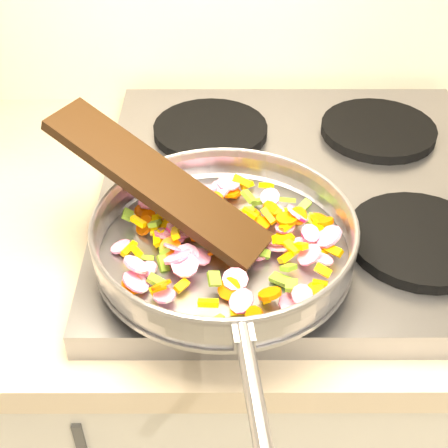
{
  "coord_description": "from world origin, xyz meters",
  "views": [
    {
      "loc": [
        -0.82,
        0.9,
        1.49
      ],
      "look_at": [
        -0.82,
        1.49,
        1.0
      ],
      "focal_mm": 50.0,
      "sensor_mm": 36.0,
      "label": 1
    }
  ],
  "objects": [
    {
      "name": "grate_fl",
      "position": [
        -0.84,
        1.52,
        0.95
      ],
      "size": [
        0.19,
        0.19,
        0.02
      ],
      "primitive_type": "cylinder",
      "color": "black",
      "rests_on": "cooktop"
    },
    {
      "name": "saute_pan",
      "position": [
        -0.82,
        1.49,
        0.99
      ],
      "size": [
        0.36,
        0.53,
        0.06
      ],
      "rotation": [
        0.0,
        0.0,
        0.11
      ],
      "color": "#9E9EA5",
      "rests_on": "grate_fl"
    },
    {
      "name": "grate_br",
      "position": [
        -0.56,
        1.81,
        0.95
      ],
      "size": [
        0.19,
        0.19,
        0.02
      ],
      "primitive_type": "cylinder",
      "color": "black",
      "rests_on": "cooktop"
    },
    {
      "name": "grate_fr",
      "position": [
        -0.56,
        1.52,
        0.95
      ],
      "size": [
        0.19,
        0.19,
        0.02
      ],
      "primitive_type": "cylinder",
      "color": "black",
      "rests_on": "cooktop"
    },
    {
      "name": "grate_bl",
      "position": [
        -0.84,
        1.81,
        0.95
      ],
      "size": [
        0.19,
        0.19,
        0.02
      ],
      "primitive_type": "cylinder",
      "color": "black",
      "rests_on": "cooktop"
    },
    {
      "name": "wooden_spatula",
      "position": [
        -0.9,
        1.53,
        1.04
      ],
      "size": [
        0.29,
        0.21,
        0.12
      ],
      "primitive_type": "cube",
      "rotation": [
        0.0,
        -0.36,
        2.6
      ],
      "color": "black",
      "rests_on": "saute_pan"
    },
    {
      "name": "cooktop",
      "position": [
        -0.7,
        1.67,
        0.92
      ],
      "size": [
        0.6,
        0.6,
        0.04
      ],
      "primitive_type": "cube",
      "color": "#939399",
      "rests_on": "counter_top"
    },
    {
      "name": "vegetable_heap",
      "position": [
        -0.82,
        1.5,
        0.98
      ],
      "size": [
        0.3,
        0.28,
        0.05
      ],
      "color": "#E85900",
      "rests_on": "saute_pan"
    }
  ]
}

